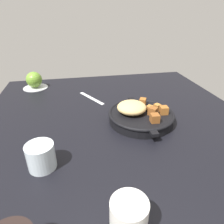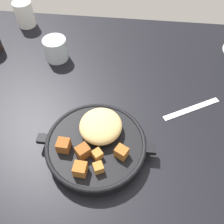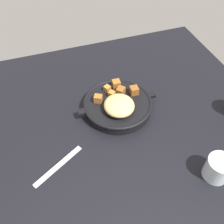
% 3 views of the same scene
% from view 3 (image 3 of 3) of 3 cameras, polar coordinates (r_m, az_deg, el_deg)
% --- Properties ---
extents(ground_plane, '(1.09, 1.04, 0.02)m').
position_cam_3_polar(ground_plane, '(0.87, 1.52, -4.14)').
color(ground_plane, black).
extents(cast_iron_skillet, '(0.29, 0.24, 0.08)m').
position_cam_3_polar(cast_iron_skillet, '(0.90, 1.32, 1.66)').
color(cast_iron_skillet, black).
rests_on(cast_iron_skillet, ground_plane).
extents(butter_knife, '(0.16, 0.10, 0.00)m').
position_cam_3_polar(butter_knife, '(0.80, -11.97, -11.72)').
color(butter_knife, silver).
rests_on(butter_knife, ground_plane).
extents(water_glass_short, '(0.07, 0.07, 0.07)m').
position_cam_3_polar(water_glass_short, '(0.80, 22.72, -11.58)').
color(water_glass_short, silver).
rests_on(water_glass_short, ground_plane).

